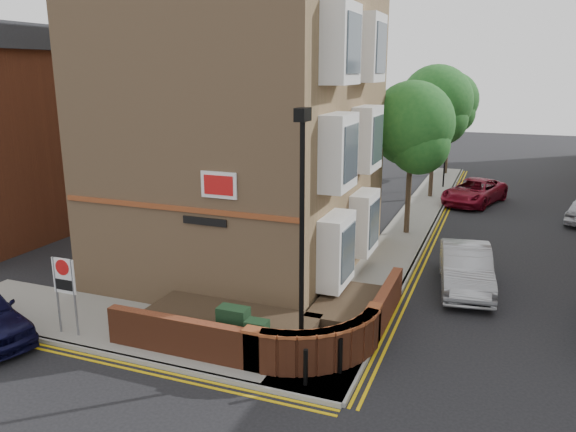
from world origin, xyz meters
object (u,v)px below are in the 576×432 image
(utility_cabinet_large, at_px, (234,329))
(silver_car_near, at_px, (466,268))
(zone_sign, at_px, (64,282))
(lamppost, at_px, (302,241))

(utility_cabinet_large, xyz_separation_m, silver_car_near, (5.26, 6.90, 0.03))
(utility_cabinet_large, bearing_deg, silver_car_near, 52.67)
(utility_cabinet_large, distance_m, zone_sign, 4.86)
(lamppost, relative_size, zone_sign, 2.86)
(lamppost, bearing_deg, utility_cabinet_large, 176.99)
(zone_sign, bearing_deg, utility_cabinet_large, 9.69)
(lamppost, bearing_deg, silver_car_near, 64.34)
(utility_cabinet_large, bearing_deg, zone_sign, -170.31)
(lamppost, distance_m, utility_cabinet_large, 3.24)
(lamppost, distance_m, silver_car_near, 8.19)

